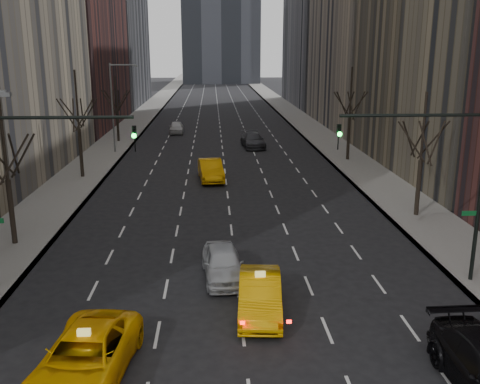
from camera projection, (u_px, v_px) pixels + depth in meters
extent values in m
cube|color=slate|center=(137.00, 121.00, 79.58)|extent=(4.50, 320.00, 0.15)
cube|color=slate|center=(300.00, 120.00, 80.80)|extent=(4.50, 320.00, 0.15)
cylinder|color=black|center=(12.00, 212.00, 28.94)|extent=(0.28, 0.28, 3.57)
cylinder|color=black|center=(3.00, 140.00, 27.93)|extent=(0.16, 0.16, 4.25)
cylinder|color=black|center=(14.00, 154.00, 28.99)|extent=(0.42, 1.80, 2.52)
cylinder|color=black|center=(23.00, 156.00, 28.49)|extent=(1.74, 0.72, 2.52)
cylinder|color=black|center=(14.00, 159.00, 27.66)|extent=(1.46, 1.25, 2.52)
cylinder|color=black|center=(81.00, 153.00, 44.33)|extent=(0.28, 0.28, 3.99)
cylinder|color=black|center=(77.00, 100.00, 43.20)|extent=(0.16, 0.16, 4.75)
cylinder|color=black|center=(82.00, 113.00, 44.32)|extent=(0.42, 1.80, 2.52)
cylinder|color=black|center=(89.00, 113.00, 43.82)|extent=(1.74, 0.72, 2.52)
cylinder|color=black|center=(84.00, 115.00, 42.99)|extent=(1.46, 1.25, 2.52)
cylinder|color=black|center=(73.00, 115.00, 42.67)|extent=(0.42, 1.80, 2.52)
cylinder|color=black|center=(67.00, 114.00, 43.17)|extent=(1.74, 0.72, 2.52)
cylinder|color=black|center=(71.00, 113.00, 43.99)|extent=(1.46, 1.25, 2.52)
cylinder|color=black|center=(118.00, 126.00, 61.77)|extent=(0.28, 0.28, 3.36)
cylinder|color=black|center=(116.00, 94.00, 60.82)|extent=(0.16, 0.16, 4.00)
cylinder|color=black|center=(119.00, 100.00, 61.85)|extent=(0.42, 1.80, 2.52)
cylinder|color=black|center=(124.00, 101.00, 61.35)|extent=(1.74, 0.72, 2.52)
cylinder|color=black|center=(121.00, 102.00, 60.52)|extent=(1.46, 1.25, 2.52)
cylinder|color=black|center=(114.00, 102.00, 60.20)|extent=(0.42, 1.80, 2.52)
cylinder|color=black|center=(109.00, 101.00, 60.70)|extent=(1.74, 0.72, 2.52)
cylinder|color=black|center=(111.00, 101.00, 61.52)|extent=(1.46, 1.25, 2.52)
cylinder|color=black|center=(418.00, 188.00, 34.00)|extent=(0.28, 0.28, 3.57)
cylinder|color=black|center=(424.00, 126.00, 32.99)|extent=(0.16, 0.16, 4.25)
cylinder|color=black|center=(420.00, 139.00, 34.05)|extent=(0.42, 1.80, 2.52)
cylinder|color=black|center=(433.00, 140.00, 33.55)|extent=(1.74, 0.72, 2.52)
cylinder|color=black|center=(436.00, 142.00, 32.72)|extent=(1.46, 1.25, 2.52)
cylinder|color=black|center=(425.00, 143.00, 32.40)|extent=(0.42, 1.80, 2.52)
cylinder|color=black|center=(411.00, 142.00, 32.90)|extent=(1.74, 0.72, 2.52)
cylinder|color=black|center=(409.00, 139.00, 33.72)|extent=(1.46, 1.25, 2.52)
cylinder|color=black|center=(348.00, 139.00, 51.31)|extent=(0.28, 0.28, 3.99)
cylinder|color=black|center=(351.00, 93.00, 50.19)|extent=(0.16, 0.16, 4.75)
cylinder|color=black|center=(350.00, 104.00, 51.31)|extent=(0.42, 1.80, 2.52)
cylinder|color=black|center=(358.00, 105.00, 50.81)|extent=(1.74, 0.72, 2.52)
cylinder|color=black|center=(359.00, 106.00, 49.98)|extent=(1.46, 1.25, 2.52)
cylinder|color=black|center=(351.00, 106.00, 49.66)|extent=(0.42, 1.80, 2.52)
cylinder|color=black|center=(343.00, 105.00, 50.16)|extent=(1.74, 0.72, 2.52)
cylinder|color=black|center=(342.00, 104.00, 50.98)|extent=(1.46, 1.25, 2.52)
cylinder|color=black|center=(54.00, 118.00, 21.88)|extent=(6.50, 0.14, 0.14)
imported|color=black|center=(135.00, 139.00, 22.27)|extent=(0.18, 0.22, 1.10)
sphere|color=#0CFF33|center=(134.00, 136.00, 22.06)|extent=(0.20, 0.20, 0.20)
cylinder|color=black|center=(480.00, 196.00, 23.72)|extent=(0.18, 0.18, 8.00)
cylinder|color=black|center=(415.00, 115.00, 22.63)|extent=(6.50, 0.14, 0.14)
imported|color=black|center=(339.00, 137.00, 22.70)|extent=(0.18, 0.22, 1.10)
sphere|color=#0CFF33|center=(340.00, 134.00, 22.49)|extent=(0.20, 0.20, 0.20)
cube|color=#0C5926|center=(469.00, 213.00, 23.91)|extent=(0.70, 0.04, 0.22)
cube|color=slate|center=(4.00, 94.00, 19.60)|extent=(0.50, 0.22, 0.15)
cylinder|color=slate|center=(112.00, 108.00, 54.33)|extent=(0.16, 0.16, 9.00)
cylinder|color=slate|center=(123.00, 65.00, 53.29)|extent=(2.60, 0.14, 0.14)
cube|color=slate|center=(135.00, 66.00, 53.37)|extent=(0.50, 0.22, 0.15)
imported|color=#FFB605|center=(85.00, 358.00, 17.27)|extent=(3.29, 6.02, 1.60)
imported|color=#E39E04|center=(260.00, 295.00, 21.72)|extent=(2.06, 4.95, 1.59)
imported|color=#ACAFB5|center=(223.00, 263.00, 25.02)|extent=(2.18, 4.64, 1.54)
imported|color=orange|center=(211.00, 170.00, 43.97)|extent=(2.34, 5.35, 1.71)
imported|color=#323338|center=(253.00, 140.00, 58.72)|extent=(2.71, 5.65, 1.59)
imported|color=silver|center=(176.00, 127.00, 68.65)|extent=(1.91, 4.46, 1.50)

